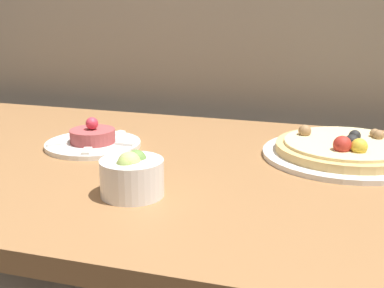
# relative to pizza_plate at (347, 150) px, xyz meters

# --- Properties ---
(dining_table) EXTENTS (1.50, 0.79, 0.74)m
(dining_table) POSITION_rel_pizza_plate_xyz_m (-0.40, -0.15, -0.11)
(dining_table) COLOR olive
(dining_table) RESTS_ON ground_plane
(pizza_plate) EXTENTS (0.33, 0.33, 0.06)m
(pizza_plate) POSITION_rel_pizza_plate_xyz_m (0.00, 0.00, 0.00)
(pizza_plate) COLOR white
(pizza_plate) RESTS_ON dining_table
(tartare_plate) EXTENTS (0.20, 0.20, 0.06)m
(tartare_plate) POSITION_rel_pizza_plate_xyz_m (-0.52, -0.08, -0.00)
(tartare_plate) COLOR white
(tartare_plate) RESTS_ON dining_table
(small_bowl) EXTENTS (0.10, 0.10, 0.08)m
(small_bowl) POSITION_rel_pizza_plate_xyz_m (-0.33, -0.32, 0.02)
(small_bowl) COLOR white
(small_bowl) RESTS_ON dining_table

